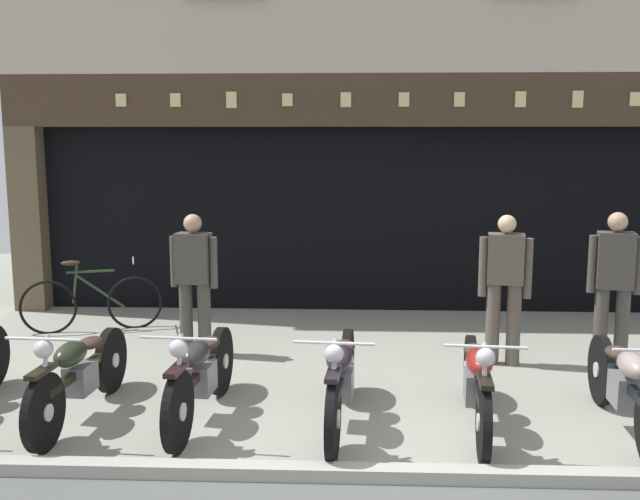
% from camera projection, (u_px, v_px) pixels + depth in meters
% --- Properties ---
extents(shop_facade, '(10.46, 4.42, 6.85)m').
position_uv_depth(shop_facade, '(369.00, 177.00, 11.78)').
color(shop_facade, black).
rests_on(shop_facade, ground).
extents(motorcycle_left, '(0.62, 1.99, 0.91)m').
position_uv_depth(motorcycle_left, '(79.00, 373.00, 6.33)').
color(motorcycle_left, black).
rests_on(motorcycle_left, ground).
extents(motorcycle_center_left, '(0.62, 1.97, 0.93)m').
position_uv_depth(motorcycle_center_left, '(201.00, 373.00, 6.30)').
color(motorcycle_center_left, black).
rests_on(motorcycle_center_left, ground).
extents(motorcycle_center, '(0.62, 2.02, 0.93)m').
position_uv_depth(motorcycle_center, '(341.00, 378.00, 6.16)').
color(motorcycle_center, black).
rests_on(motorcycle_center, ground).
extents(motorcycle_center_right, '(0.62, 1.94, 0.91)m').
position_uv_depth(motorcycle_center_right, '(477.00, 381.00, 6.12)').
color(motorcycle_center_right, black).
rests_on(motorcycle_center_right, ground).
extents(motorcycle_right, '(0.62, 2.01, 0.92)m').
position_uv_depth(motorcycle_right, '(626.00, 385.00, 6.02)').
color(motorcycle_right, black).
rests_on(motorcycle_right, ground).
extents(salesman_left, '(0.55, 0.28, 1.61)m').
position_uv_depth(salesman_left, '(194.00, 278.00, 8.18)').
color(salesman_left, '#47423D').
rests_on(salesman_left, ground).
extents(shopkeeper_center, '(0.55, 0.29, 1.64)m').
position_uv_depth(shopkeeper_center, '(505.00, 283.00, 7.80)').
color(shopkeeper_center, brown).
rests_on(shopkeeper_center, ground).
extents(salesman_right, '(0.55, 0.28, 1.66)m').
position_uv_depth(salesman_right, '(614.00, 280.00, 7.87)').
color(salesman_right, '#47423D').
rests_on(salesman_right, ground).
extents(advert_board_near, '(0.79, 0.03, 0.94)m').
position_uv_depth(advert_board_near, '(206.00, 202.00, 10.37)').
color(advert_board_near, silver).
extents(advert_board_far, '(0.79, 0.03, 1.09)m').
position_uv_depth(advert_board_far, '(135.00, 195.00, 10.40)').
color(advert_board_far, silver).
extents(leaning_bicycle, '(1.69, 0.68, 0.94)m').
position_uv_depth(leaning_bicycle, '(91.00, 302.00, 9.25)').
color(leaning_bicycle, black).
rests_on(leaning_bicycle, ground).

